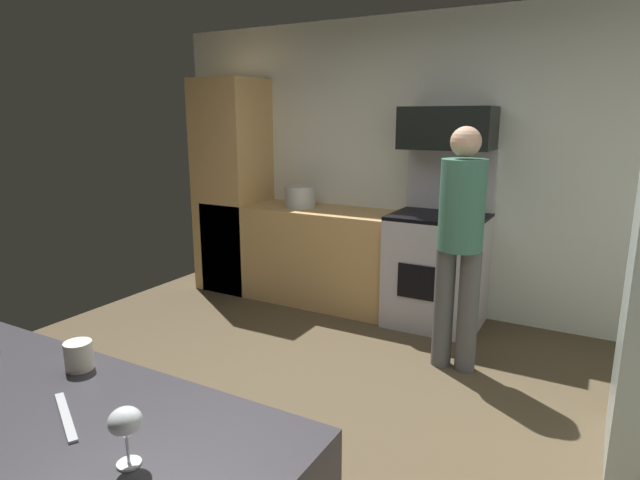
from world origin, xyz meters
The scene contains 11 objects.
ground_plane centered at (0.00, 0.00, -0.01)m, with size 5.20×4.80×0.02m, color brown.
wall_back centered at (0.00, 2.34, 1.30)m, with size 5.20×0.12×2.60m, color silver.
lower_cabinet_run centered at (-0.90, 1.98, 0.45)m, with size 2.40×0.60×0.90m, color tan.
cabinet_column centered at (-1.90, 1.98, 1.05)m, with size 0.60×0.60×2.10m, color tan.
oven_range centered at (0.25, 1.97, 0.51)m, with size 0.76×0.65×1.48m.
microwave centered at (0.25, 2.06, 1.65)m, with size 0.74×0.38×0.34m, color black.
person_cook centered at (0.61, 1.23, 0.94)m, with size 0.31×0.30×1.68m.
wine_glass_mid centered at (0.51, -1.49, 1.01)m, with size 0.08×0.08×0.15m.
mug_coffee centered at (-0.03, -1.22, 0.95)m, with size 0.09×0.09×0.10m, color beige.
knife_paring centered at (0.19, -1.43, 0.90)m, with size 0.29×0.02×0.01m, color #B7BABF.
stock_pot centered at (-1.10, 1.98, 1.00)m, with size 0.29×0.29×0.20m, color #B9B8BA.
Camera 1 is at (1.47, -2.25, 1.73)m, focal length 29.59 mm.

